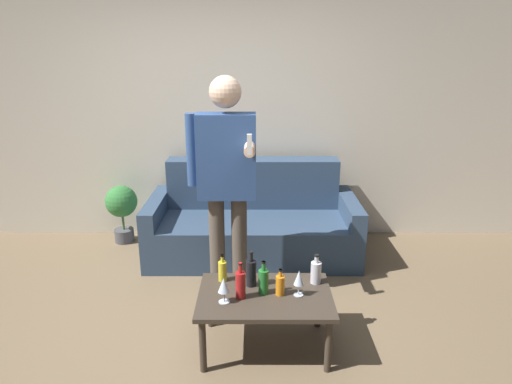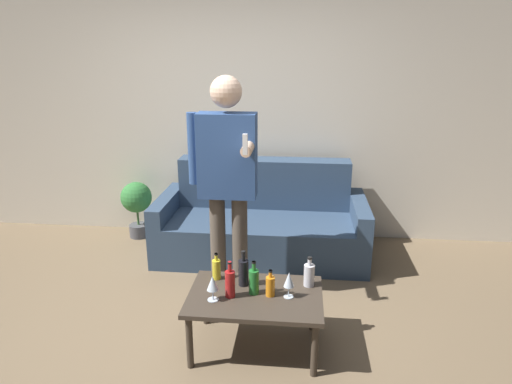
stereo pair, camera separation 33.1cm
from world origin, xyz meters
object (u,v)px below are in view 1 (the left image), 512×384
at_px(bottle_orange, 278,285).
at_px(person_standing_front, 224,173).
at_px(coffee_table, 263,300).
at_px(couch, 251,222).

xyz_separation_m(bottle_orange, person_standing_front, (-0.38, 0.67, 0.57)).
bearing_deg(coffee_table, couch, 93.38).
xyz_separation_m(couch, person_standing_front, (-0.19, -0.87, 0.74)).
bearing_deg(bottle_orange, coffee_table, 178.37).
distance_m(couch, coffee_table, 1.54).
relative_size(coffee_table, bottle_orange, 4.81).
relative_size(couch, person_standing_front, 1.13).
relative_size(couch, bottle_orange, 10.89).
bearing_deg(person_standing_front, bottle_orange, -60.18).
distance_m(couch, person_standing_front, 1.15).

